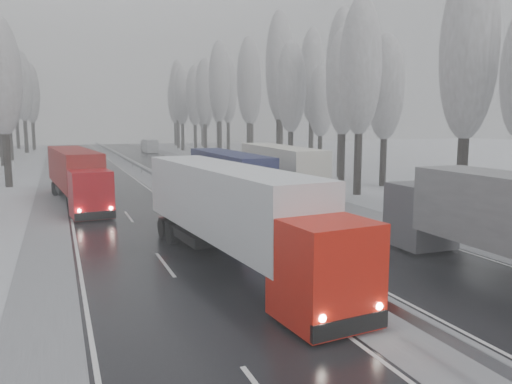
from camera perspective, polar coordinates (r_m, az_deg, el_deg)
ground at (r=14.79m, az=22.00°, el=-17.98°), size 260.00×260.00×0.00m
carriageway_right at (r=42.56m, az=-1.28°, el=-0.40°), size 7.50×200.00×0.03m
carriageway_left at (r=40.17m, az=-15.46°, el=-1.21°), size 7.50×200.00×0.03m
median_slush at (r=41.04m, az=-8.17°, el=-0.79°), size 3.00×200.00×0.04m
shoulder_right at (r=44.51m, az=4.70°, el=-0.04°), size 2.40×200.00×0.04m
shoulder_left at (r=39.95m, az=-22.53°, el=-1.59°), size 2.40×200.00×0.04m
median_guardrail at (r=40.95m, az=-8.18°, el=0.00°), size 0.12×200.00×0.76m
tree_16 at (r=35.32m, az=23.15°, el=14.54°), size 3.60×3.60×16.53m
tree_18 at (r=43.84m, az=11.85°, el=13.69°), size 3.60×3.60×16.58m
tree_19 at (r=50.14m, az=14.60°, el=11.42°), size 3.60×3.60×14.57m
tree_20 at (r=52.44m, az=9.98°, el=12.20°), size 3.60×3.60×15.71m
tree_21 at (r=57.16m, az=9.83°, el=13.73°), size 3.60×3.60×18.62m
tree_22 at (r=61.19m, az=4.04°, el=11.80°), size 3.60×3.60×15.86m
tree_23 at (r=67.55m, az=7.41°, el=10.16°), size 3.60×3.60×13.55m
tree_24 at (r=66.70m, az=2.68°, el=14.05°), size 3.60×3.60×20.49m
tree_25 at (r=73.25m, az=6.41°, el=12.96°), size 3.60×3.60×19.44m
tree_26 at (r=75.90m, az=-0.83°, el=12.52°), size 3.60×3.60×18.78m
tree_27 at (r=82.29m, az=2.91°, el=11.66°), size 3.60×3.60×17.62m
tree_28 at (r=85.60m, az=-4.23°, el=12.37°), size 3.60×3.60×19.62m
tree_29 at (r=91.75m, az=-0.51°, el=11.51°), size 3.60×3.60×18.11m
tree_30 at (r=94.91m, az=-5.90°, el=11.26°), size 3.60×3.60×17.86m
tree_31 at (r=100.50m, az=-3.23°, el=11.38°), size 3.60×3.60×18.58m
tree_32 at (r=102.15m, az=-7.03°, el=10.83°), size 3.60×3.60×17.33m
tree_33 at (r=106.76m, az=-5.91°, el=9.70°), size 3.60×3.60×14.33m
tree_34 at (r=108.82m, az=-8.47°, el=10.74°), size 3.60×3.60×17.63m
tree_35 at (r=115.14m, az=-4.39°, el=10.86°), size 3.60×3.60×18.25m
tree_36 at (r=118.77m, az=-8.98°, el=11.31°), size 3.60×3.60×20.23m
tree_37 at (r=124.26m, az=-6.18°, el=10.08°), size 3.60×3.60×16.37m
tree_38 at (r=129.37m, az=-9.27°, el=10.40°), size 3.60×3.60×17.97m
tree_39 at (r=133.86m, az=-8.44°, el=9.86°), size 3.60×3.60×16.19m
tree_62 at (r=53.51m, az=-27.08°, el=11.58°), size 3.60×3.60×16.04m
tree_70 at (r=89.02m, az=-26.59°, el=10.34°), size 3.60×3.60×17.09m
tree_74 at (r=109.09m, az=-25.11°, el=10.75°), size 3.60×3.60×19.68m
tree_76 at (r=118.38m, az=-24.33°, el=10.18°), size 3.60×3.60×18.55m
tree_77 at (r=122.62m, az=-26.82°, el=8.68°), size 3.60×3.60×14.32m
tree_78 at (r=125.17m, az=-25.85°, el=10.24°), size 3.60×3.60×19.55m
tree_79 at (r=129.29m, az=-26.92°, el=9.38°), size 3.60×3.60×17.07m
truck_blue_box at (r=38.12m, az=-3.67°, el=2.11°), size 2.53×15.69×4.02m
truck_cream_box at (r=41.67m, az=2.25°, el=2.86°), size 3.89×16.84×4.29m
box_truck_distant at (r=100.55m, az=-12.08°, el=5.15°), size 2.23×7.08×2.63m
truck_red_white at (r=21.28m, az=-2.46°, el=-2.15°), size 4.23×17.24×4.38m
truck_red_red at (r=40.47m, az=-19.89°, el=2.08°), size 4.07×16.22×4.13m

